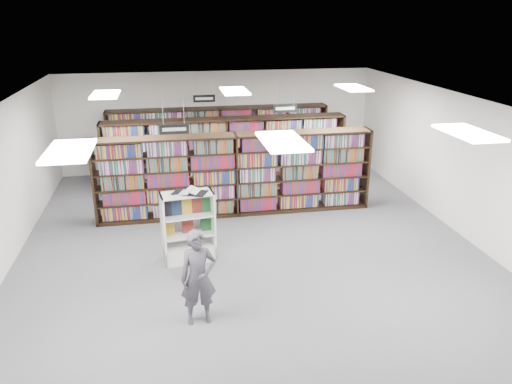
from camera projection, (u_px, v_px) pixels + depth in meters
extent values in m
plane|color=#4D4D52|center=(249.00, 246.00, 11.18)|extent=(12.00, 12.00, 0.00)
cube|color=silver|center=(249.00, 104.00, 10.08)|extent=(10.00, 12.00, 0.10)
cube|color=white|center=(218.00, 121.00, 16.18)|extent=(10.00, 0.10, 3.20)
cube|color=white|center=(348.00, 361.00, 5.08)|extent=(10.00, 0.10, 3.20)
cube|color=white|center=(463.00, 166.00, 11.48)|extent=(0.10, 12.00, 3.20)
cube|color=black|center=(236.00, 175.00, 12.67)|extent=(7.00, 0.60, 2.10)
cube|color=maroon|center=(236.00, 175.00, 12.67)|extent=(6.88, 0.42, 1.98)
cube|color=black|center=(226.00, 154.00, 14.52)|extent=(7.00, 0.60, 2.10)
cube|color=maroon|center=(226.00, 154.00, 14.52)|extent=(6.88, 0.42, 1.98)
cube|color=black|center=(219.00, 140.00, 16.09)|extent=(7.00, 0.60, 2.10)
cube|color=maroon|center=(219.00, 140.00, 16.09)|extent=(6.88, 0.42, 1.98)
cylinder|color=#B2B2B7|center=(163.00, 112.00, 10.81)|extent=(0.01, 0.01, 0.58)
cylinder|color=#B2B2B7|center=(184.00, 111.00, 10.89)|extent=(0.01, 0.01, 0.58)
cube|color=black|center=(174.00, 129.00, 10.99)|extent=(0.65, 0.02, 0.22)
cube|color=white|center=(174.00, 129.00, 10.98)|extent=(0.52, 0.00, 0.08)
cylinder|color=#B2B2B7|center=(277.00, 94.00, 13.17)|extent=(0.01, 0.01, 0.58)
cylinder|color=#B2B2B7|center=(294.00, 93.00, 13.25)|extent=(0.01, 0.01, 0.58)
cube|color=black|center=(285.00, 108.00, 13.35)|extent=(0.65, 0.02, 0.22)
cube|color=white|center=(285.00, 108.00, 13.34)|extent=(0.52, 0.00, 0.08)
cylinder|color=#B2B2B7|center=(196.00, 85.00, 14.68)|extent=(0.01, 0.01, 0.58)
cylinder|color=#B2B2B7|center=(211.00, 85.00, 14.76)|extent=(0.01, 0.01, 0.58)
cube|color=black|center=(204.00, 99.00, 14.86)|extent=(0.65, 0.02, 0.22)
cube|color=white|center=(204.00, 99.00, 14.85)|extent=(0.52, 0.00, 0.08)
cube|color=white|center=(69.00, 151.00, 6.81)|extent=(0.60, 1.20, 0.04)
cube|color=white|center=(283.00, 141.00, 7.32)|extent=(0.60, 1.20, 0.04)
cube|color=white|center=(468.00, 133.00, 7.83)|extent=(0.60, 1.20, 0.04)
cube|color=white|center=(105.00, 95.00, 11.44)|extent=(0.60, 1.20, 0.04)
cube|color=white|center=(235.00, 91.00, 11.95)|extent=(0.60, 1.20, 0.04)
cube|color=white|center=(353.00, 88.00, 12.46)|extent=(0.60, 1.20, 0.04)
cube|color=silver|center=(190.00, 252.00, 10.54)|extent=(1.13, 0.67, 0.32)
cube|color=silver|center=(163.00, 230.00, 10.19)|extent=(0.11, 0.54, 1.50)
cube|color=silver|center=(212.00, 224.00, 10.48)|extent=(0.11, 0.54, 1.50)
cube|color=silver|center=(186.00, 222.00, 10.56)|extent=(1.06, 0.17, 1.50)
cube|color=silver|center=(187.00, 194.00, 10.09)|extent=(1.13, 0.67, 0.03)
cube|color=silver|center=(189.00, 234.00, 10.39)|extent=(1.04, 0.62, 0.02)
cube|color=silver|center=(188.00, 215.00, 10.24)|extent=(1.04, 0.62, 0.02)
cube|color=black|center=(167.00, 209.00, 10.11)|extent=(0.22, 0.10, 0.32)
cube|color=#15213A|center=(177.00, 208.00, 10.17)|extent=(0.22, 0.10, 0.32)
cube|color=gold|center=(187.00, 206.00, 10.23)|extent=(0.22, 0.10, 0.32)
cube|color=maroon|center=(197.00, 205.00, 10.29)|extent=(0.22, 0.10, 0.32)
cube|color=#185222|center=(207.00, 204.00, 10.35)|extent=(0.22, 0.10, 0.32)
cube|color=gold|center=(169.00, 228.00, 10.27)|extent=(0.24, 0.09, 0.30)
cube|color=maroon|center=(188.00, 226.00, 10.38)|extent=(0.24, 0.09, 0.30)
cube|color=#185222|center=(206.00, 224.00, 10.49)|extent=(0.24, 0.09, 0.30)
cube|color=black|center=(190.00, 193.00, 10.09)|extent=(0.77, 0.62, 0.02)
cube|color=white|center=(182.00, 193.00, 10.06)|extent=(0.41, 0.45, 0.06)
cube|color=white|center=(198.00, 192.00, 10.11)|extent=(0.41, 0.45, 0.08)
cylinder|color=white|center=(189.00, 190.00, 10.06)|extent=(0.23, 0.36, 0.10)
imported|color=#47434C|center=(198.00, 278.00, 8.21)|extent=(0.64, 0.44, 1.66)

